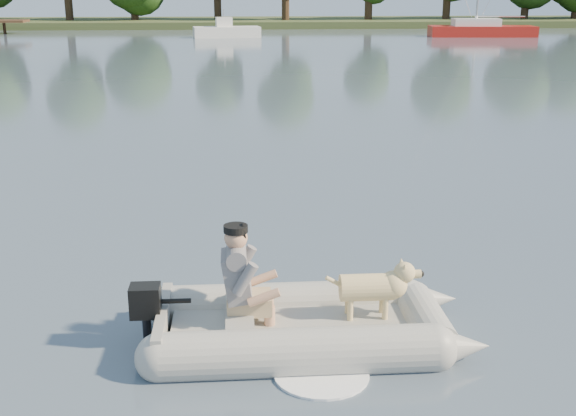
{
  "coord_description": "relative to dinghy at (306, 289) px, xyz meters",
  "views": [
    {
      "loc": [
        -0.8,
        -6.96,
        3.66
      ],
      "look_at": [
        -0.14,
        2.4,
        0.75
      ],
      "focal_mm": 45.0,
      "sensor_mm": 36.0,
      "label": 1
    }
  ],
  "objects": [
    {
      "name": "sailboat",
      "position": [
        17.27,
        46.31,
        -0.14
      ],
      "size": [
        7.81,
        2.98,
        10.49
      ],
      "rotation": [
        0.0,
        0.0,
        -0.09
      ],
      "color": "#A91A13",
      "rests_on": "water"
    },
    {
      "name": "man",
      "position": [
        -0.71,
        0.05,
        0.19
      ],
      "size": [
        0.74,
        0.63,
        1.09
      ],
      "primitive_type": null,
      "rotation": [
        0.0,
        0.0,
        0.0
      ],
      "color": "slate",
      "rests_on": "dinghy"
    },
    {
      "name": "dinghy",
      "position": [
        0.0,
        0.0,
        0.0
      ],
      "size": [
        4.45,
        2.71,
        1.4
      ],
      "primitive_type": null,
      "rotation": [
        0.0,
        0.0,
        0.0
      ],
      "color": "#999A95",
      "rests_on": "water"
    },
    {
      "name": "dog",
      "position": [
        0.65,
        0.06,
        -0.08
      ],
      "size": [
        0.94,
        0.34,
        0.63
      ],
      "primitive_type": null,
      "rotation": [
        0.0,
        0.0,
        0.0
      ],
      "color": "#CFBA77",
      "rests_on": "dinghy"
    },
    {
      "name": "water",
      "position": [
        0.12,
        0.0,
        -0.6
      ],
      "size": [
        160.0,
        160.0,
        0.0
      ],
      "primitive_type": "plane",
      "color": "slate",
      "rests_on": "ground"
    },
    {
      "name": "shore_bank",
      "position": [
        0.12,
        62.0,
        -0.35
      ],
      "size": [
        160.0,
        12.0,
        0.7
      ],
      "primitive_type": "cube",
      "color": "#47512D",
      "rests_on": "water"
    },
    {
      "name": "outboard_motor",
      "position": [
        -1.68,
        -0.01,
        -0.29
      ],
      "size": [
        0.42,
        0.3,
        0.8
      ],
      "primitive_type": null,
      "rotation": [
        0.0,
        0.0,
        0.0
      ],
      "color": "black",
      "rests_on": "dinghy"
    },
    {
      "name": "motorboat",
      "position": [
        -1.34,
        46.69,
        0.35
      ],
      "size": [
        5.14,
        2.52,
        2.09
      ],
      "primitive_type": null,
      "rotation": [
        0.0,
        0.0,
        0.13
      ],
      "color": "white",
      "rests_on": "water"
    }
  ]
}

